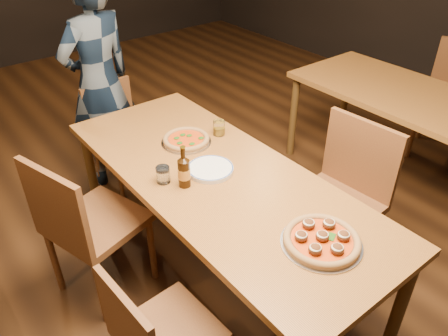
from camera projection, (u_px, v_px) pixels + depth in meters
ground at (219, 276)px, 2.67m from camera, size 9.00×9.00×0.00m
table_main at (218, 186)px, 2.29m from camera, size 0.80×2.00×0.75m
table_right at (429, 111)px, 3.04m from camera, size 0.80×2.00×0.75m
chair_main_nw at (169, 332)px, 1.87m from camera, size 0.41×0.41×0.82m
chair_main_sw at (97, 221)px, 2.36m from camera, size 0.56×0.56×0.97m
chair_main_e at (333, 204)px, 2.46m from camera, size 0.49×0.49×0.99m
chair_end at (124, 138)px, 3.24m from camera, size 0.42×0.42×0.84m
pizza_meatball at (322, 240)px, 1.82m from camera, size 0.34×0.34×0.06m
pizza_margherita at (186, 140)px, 2.52m from camera, size 0.29×0.29×0.04m
plate_stack at (210, 169)px, 2.28m from camera, size 0.24×0.24×0.02m
beer_bottle at (184, 172)px, 2.13m from camera, size 0.06×0.06×0.22m
water_glass at (163, 175)px, 2.18m from camera, size 0.07×0.07×0.09m
amber_glass at (219, 128)px, 2.59m from camera, size 0.07×0.07×0.09m
diner at (99, 82)px, 3.14m from camera, size 0.66×0.51×1.60m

